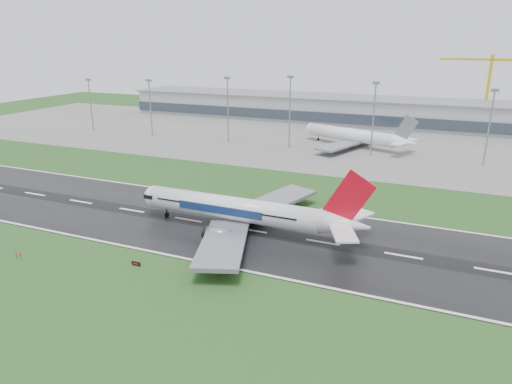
% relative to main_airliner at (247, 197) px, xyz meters
% --- Properties ---
extents(ground, '(520.00, 520.00, 0.00)m').
position_rel_main_airliner_xyz_m(ground, '(-38.89, 0.47, -9.80)').
color(ground, '#1E4519').
rests_on(ground, ground).
extents(runway, '(400.00, 45.00, 0.10)m').
position_rel_main_airliner_xyz_m(runway, '(-38.89, 0.47, -9.75)').
color(runway, black).
rests_on(runway, ground).
extents(apron, '(400.00, 130.00, 0.08)m').
position_rel_main_airliner_xyz_m(apron, '(-38.89, 125.47, -9.76)').
color(apron, slate).
rests_on(apron, ground).
extents(terminal, '(240.00, 36.00, 15.00)m').
position_rel_main_airliner_xyz_m(terminal, '(-38.89, 185.47, -2.30)').
color(terminal, '#989CA3').
rests_on(terminal, ground).
extents(main_airliner, '(66.28, 63.18, 19.40)m').
position_rel_main_airliner_xyz_m(main_airliner, '(0.00, 0.00, 0.00)').
color(main_airliner, silver).
rests_on(main_airliner, runway).
extents(parked_airliner, '(75.55, 73.01, 17.68)m').
position_rel_main_airliner_xyz_m(parked_airliner, '(5.58, 115.81, -0.88)').
color(parked_airliner, white).
rests_on(parked_airliner, apron).
extents(tower_crane, '(42.19, 7.08, 41.87)m').
position_rel_main_airliner_xyz_m(tower_crane, '(65.24, 200.47, 11.13)').
color(tower_crane, gold).
rests_on(tower_crane, ground).
extents(runway_sign, '(2.31, 0.53, 1.04)m').
position_rel_main_airliner_xyz_m(runway_sign, '(-15.22, -28.90, -9.28)').
color(runway_sign, black).
rests_on(runway_sign, ground).
extents(floodmast_0, '(0.64, 0.64, 27.88)m').
position_rel_main_airliner_xyz_m(floodmast_0, '(-142.41, 100.47, 4.14)').
color(floodmast_0, gray).
rests_on(floodmast_0, ground).
extents(floodmast_1, '(0.64, 0.64, 28.82)m').
position_rel_main_airliner_xyz_m(floodmast_1, '(-101.59, 100.47, 4.61)').
color(floodmast_1, gray).
rests_on(floodmast_1, ground).
extents(floodmast_2, '(0.64, 0.64, 31.43)m').
position_rel_main_airliner_xyz_m(floodmast_2, '(-55.36, 100.47, 5.92)').
color(floodmast_2, gray).
rests_on(floodmast_2, ground).
extents(floodmast_3, '(0.64, 0.64, 32.85)m').
position_rel_main_airliner_xyz_m(floodmast_3, '(-22.81, 100.47, 6.62)').
color(floodmast_3, gray).
rests_on(floodmast_3, ground).
extents(floodmast_4, '(0.64, 0.64, 31.45)m').
position_rel_main_airliner_xyz_m(floodmast_4, '(16.08, 100.47, 5.92)').
color(floodmast_4, gray).
rests_on(floodmast_4, ground).
extents(floodmast_5, '(0.64, 0.64, 30.24)m').
position_rel_main_airliner_xyz_m(floodmast_5, '(62.18, 100.47, 5.32)').
color(floodmast_5, gray).
rests_on(floodmast_5, ground).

